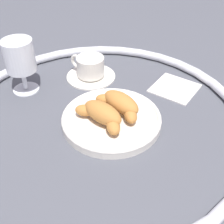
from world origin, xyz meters
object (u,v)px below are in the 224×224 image
Objects in this scene: croissant_small at (102,114)px; croissant_large at (120,104)px; pastry_plate at (112,118)px; coffee_cup_near at (90,69)px; juice_glass_left at (20,58)px; folded_napkin at (175,88)px.

croissant_large is at bearing -116.90° from croissant_small.
coffee_cup_near reaches higher than pastry_plate.
croissant_small is at bearing 63.43° from pastry_plate.
pastry_plate is at bearing -116.57° from croissant_small.
pastry_plate is 1.62× the size of juice_glass_left.
coffee_cup_near is (0.11, -0.19, -0.01)m from croissant_small.
croissant_large is 0.96× the size of croissant_small.
croissant_small is 0.91× the size of juice_glass_left.
coffee_cup_near is at bearing 6.30° from folded_napkin.
folded_napkin is (-0.11, -0.19, -0.01)m from pastry_plate.
pastry_plate is 0.28m from juice_glass_left.
pastry_plate is 0.04m from croissant_small.
folded_napkin is at bearing -120.13° from pastry_plate.
juice_glass_left is (0.25, -0.07, 0.05)m from croissant_small.
juice_glass_left reaches higher than croissant_small.
pastry_plate is at bearing 127.82° from coffee_cup_near.
pastry_plate is at bearing 59.87° from folded_napkin.
croissant_large is at bearing 175.27° from juice_glass_left.
juice_glass_left is 1.27× the size of folded_napkin.
juice_glass_left is at bearing 21.19° from folded_napkin.
coffee_cup_near is at bearing -59.45° from croissant_small.
pastry_plate is at bearing 62.68° from croissant_large.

